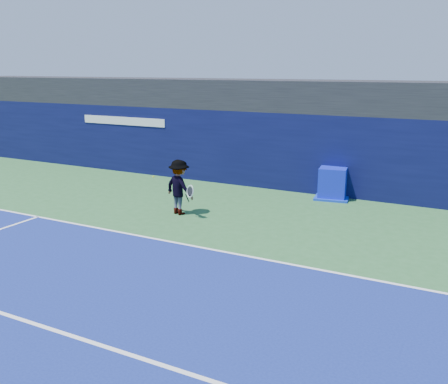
{
  "coord_description": "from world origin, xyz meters",
  "views": [
    {
      "loc": [
        7.47,
        -7.88,
        4.71
      ],
      "look_at": [
        0.63,
        5.2,
        1.0
      ],
      "focal_mm": 40.0,
      "sensor_mm": 36.0,
      "label": 1
    }
  ],
  "objects": [
    {
      "name": "ground",
      "position": [
        0.0,
        0.0,
        0.0
      ],
      "size": [
        80.0,
        80.0,
        0.0
      ],
      "primitive_type": "plane",
      "color": "#2C6331",
      "rests_on": "ground"
    },
    {
      "name": "baseline",
      "position": [
        0.0,
        3.0,
        0.01
      ],
      "size": [
        24.0,
        0.1,
        0.01
      ],
      "primitive_type": "cube",
      "color": "white",
      "rests_on": "ground"
    },
    {
      "name": "service_line",
      "position": [
        0.0,
        -2.0,
        0.01
      ],
      "size": [
        24.0,
        0.1,
        0.01
      ],
      "primitive_type": "cube",
      "color": "white",
      "rests_on": "ground"
    },
    {
      "name": "equipment_cart",
      "position": [
        2.76,
        9.75,
        0.53
      ],
      "size": [
        1.37,
        1.37,
        1.16
      ],
      "color": "#0D18BC",
      "rests_on": "ground"
    },
    {
      "name": "back_wall_assembly",
      "position": [
        -0.0,
        10.5,
        1.5
      ],
      "size": [
        36.0,
        1.03,
        3.0
      ],
      "color": "#090C36",
      "rests_on": "ground"
    },
    {
      "name": "stadium_band",
      "position": [
        0.0,
        11.5,
        3.6
      ],
      "size": [
        36.0,
        3.0,
        1.2
      ],
      "primitive_type": "cube",
      "color": "black",
      "rests_on": "back_wall_assembly"
    },
    {
      "name": "tennis_ball",
      "position": [
        -2.56,
        6.01,
        1.0
      ],
      "size": [
        0.06,
        0.06,
        0.06
      ],
      "color": "#C1D017",
      "rests_on": "ground"
    },
    {
      "name": "tennis_player",
      "position": [
        -1.14,
        5.45,
        0.9
      ],
      "size": [
        1.41,
        0.97,
        1.81
      ],
      "color": "white",
      "rests_on": "ground"
    }
  ]
}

